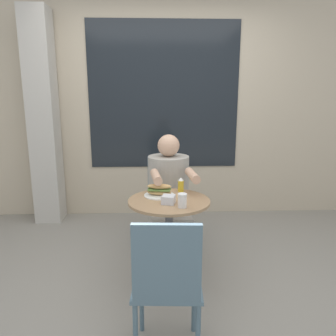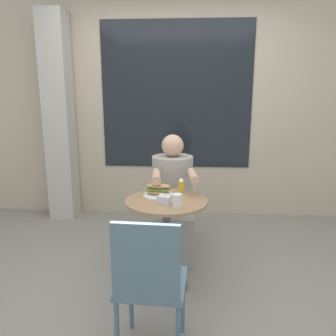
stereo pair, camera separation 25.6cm
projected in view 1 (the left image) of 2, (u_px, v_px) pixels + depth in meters
name	position (u px, v px, depth m)	size (l,w,h in m)	color
ground_plane	(169.00, 286.00, 2.59)	(8.00, 8.00, 0.00)	gray
storefront_wall	(163.00, 101.00, 3.93)	(8.00, 0.09, 2.80)	#B7A88E
lattice_pillar	(44.00, 120.00, 3.72)	(0.29, 0.29, 2.40)	#B2ADA3
cafe_table	(169.00, 225.00, 2.47)	(0.61, 0.61, 0.72)	#997551
diner_chair	(166.00, 192.00, 3.30)	(0.42, 0.42, 0.87)	slate
seated_diner	(169.00, 206.00, 2.97)	(0.42, 0.68, 1.14)	gray
empty_chair_across	(167.00, 279.00, 1.74)	(0.40, 0.40, 0.87)	slate
sandwich_on_plate	(159.00, 191.00, 2.52)	(0.24, 0.24, 0.09)	white
drink_cup	(182.00, 200.00, 2.26)	(0.07, 0.07, 0.10)	silver
napkin_box	(168.00, 199.00, 2.34)	(0.11, 0.11, 0.06)	silver
condiment_bottle	(181.00, 185.00, 2.63)	(0.05, 0.05, 0.12)	gold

